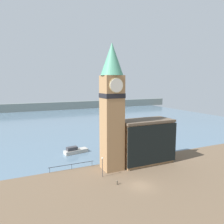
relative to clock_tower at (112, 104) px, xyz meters
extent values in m
plane|color=brown|center=(1.24, -8.85, -13.34)|extent=(160.00, 160.00, 0.00)
cube|color=slate|center=(1.24, 63.32, -13.34)|extent=(160.00, 120.00, 0.00)
cube|color=slate|center=(1.24, 103.32, -10.84)|extent=(180.00, 3.00, 5.00)
cube|color=#232328|center=(-7.61, 3.07, -12.29)|extent=(9.34, 0.08, 0.08)
cylinder|color=#232328|center=(-11.98, 3.07, -12.81)|extent=(0.07, 0.07, 1.05)
cylinder|color=#232328|center=(-7.61, 3.07, -12.81)|extent=(0.07, 0.07, 1.05)
cylinder|color=#232328|center=(-3.24, 3.07, -12.81)|extent=(0.07, 0.07, 1.05)
cube|color=#9E754C|center=(-0.01, 0.01, -3.90)|extent=(3.87, 3.87, 18.89)
cube|color=black|center=(-0.01, 0.01, 1.64)|extent=(3.99, 3.99, 0.90)
cylinder|color=tan|center=(-0.01, -1.99, 3.64)|extent=(2.87, 0.12, 2.87)
cylinder|color=silver|center=(-0.01, -2.07, 3.64)|extent=(2.61, 0.12, 2.61)
cylinder|color=tan|center=(1.99, 0.01, 3.64)|extent=(0.12, 2.87, 2.87)
cylinder|color=silver|center=(2.07, 0.01, 3.64)|extent=(0.12, 2.61, 2.61)
cone|color=#4C9375|center=(-0.01, 0.01, 8.65)|extent=(4.45, 4.45, 6.22)
cube|color=#9E754C|center=(8.18, 0.32, -8.81)|extent=(11.42, 5.38, 9.07)
cube|color=brown|center=(8.18, 0.32, -4.02)|extent=(11.82, 5.78, 0.50)
cube|color=black|center=(8.18, -2.52, -8.62)|extent=(11.92, 0.30, 8.34)
cube|color=#B7B2A8|center=(-4.02, 12.86, -12.90)|extent=(6.17, 2.90, 0.89)
cube|color=#38383D|center=(-5.07, 12.69, -12.03)|extent=(2.80, 1.79, 0.85)
cylinder|color=brown|center=(-2.16, -6.80, -13.04)|extent=(0.27, 0.27, 0.60)
sphere|color=brown|center=(-2.16, -6.80, -12.74)|extent=(0.28, 0.28, 0.28)
cylinder|color=#2D2D33|center=(-3.26, -2.84, -11.57)|extent=(0.10, 0.10, 3.53)
sphere|color=silver|center=(-3.26, -2.84, -9.71)|extent=(0.32, 0.32, 0.32)
camera|label=1|loc=(-17.90, -38.89, 4.15)|focal=35.00mm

